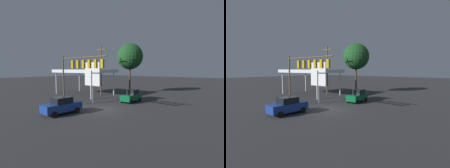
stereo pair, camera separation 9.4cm
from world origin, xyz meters
The scene contains 8 objects.
ground_plane centered at (0.00, 0.00, 0.00)m, with size 200.00×200.00×0.00m, color #2D2D30.
traffic_signal_assembly centered at (1.93, 1.78, 5.27)m, with size 8.02×0.43×6.79m.
utility_pole centered at (8.43, -8.83, 5.02)m, with size 2.40×0.26×9.48m.
gas_station_canopy centered at (11.70, -7.45, 4.67)m, with size 11.50×7.35×5.01m.
price_sign centered at (3.75, -2.03, 4.20)m, with size 3.08×0.27×6.08m.
hatchback_crossing centered at (-0.11, -6.55, 0.95)m, with size 2.13×3.89×1.97m.
sedan_waiting centered at (2.00, 4.53, 0.95)m, with size 2.27×4.50×1.93m.
street_tree centered at (6.14, -15.48, 7.78)m, with size 5.55×5.55×10.57m.
Camera 2 is at (-14.89, 15.91, 5.06)m, focal length 28.00 mm.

